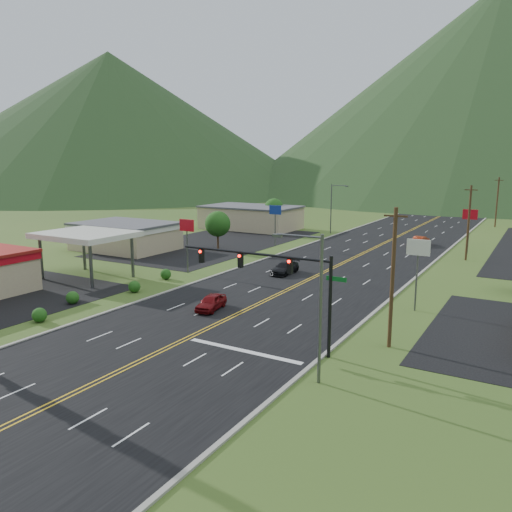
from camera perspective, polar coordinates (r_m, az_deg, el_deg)
The scene contains 24 objects.
ground at distance 30.47m, azimuth -22.46°, elevation -15.48°, with size 500.00×500.00×0.00m, color #324E1B.
road at distance 30.47m, azimuth -22.46°, elevation -15.48°, with size 20.00×460.00×0.04m, color black.
curb_east at distance 24.02m, azimuth -6.35°, elevation -22.23°, with size 0.30×460.00×0.14m, color gray.
traffic_signal at distance 34.84m, azimuth 2.39°, elevation -2.07°, with size 13.10×0.43×7.00m.
streetlight_east at distance 29.41m, azimuth 6.82°, elevation -4.85°, with size 3.28×0.25×9.00m.
streetlight_west at distance 92.86m, azimuth 8.77°, elevation 5.76°, with size 3.28×0.25×9.00m.
gas_canopy at distance 59.02m, azimuth -18.88°, elevation 2.20°, with size 10.00×8.00×5.30m.
building_west_mid at distance 77.42m, azimuth -14.70°, elevation 2.38°, with size 14.40×10.40×4.10m.
building_west_far at distance 98.57m, azimuth -0.59°, elevation 4.46°, with size 18.40×11.40×4.50m.
pole_sign_west_a at distance 59.22m, azimuth -7.91°, elevation 2.88°, with size 2.00×0.18×6.40m.
pole_sign_west_b at distance 77.56m, azimuth 2.21°, elevation 4.82°, with size 2.00×0.18×6.40m.
pole_sign_east_a at distance 45.72m, azimuth 18.03°, elevation 0.14°, with size 2.00×0.18×6.40m.
pole_sign_east_b at distance 77.02m, azimuth 23.24°, elevation 3.91°, with size 2.00×0.18×6.40m.
tree_west_a at distance 74.87m, azimuth -4.40°, elevation 3.68°, with size 3.84×3.84×5.82m.
tree_west_b at distance 100.39m, azimuth 2.06°, elevation 5.50°, with size 3.84×3.84×5.82m.
utility_pole_a at distance 36.05m, azimuth 15.34°, elevation -2.34°, with size 1.60×0.28×10.00m.
utility_pole_b at distance 72.02m, azimuth 23.12°, elevation 3.56°, with size 1.60×0.28×10.00m.
utility_pole_c at distance 111.67m, azimuth 25.84°, elevation 5.61°, with size 1.60×0.28×10.00m.
utility_pole_d at distance 151.50m, azimuth 27.14°, elevation 6.57°, with size 1.60×0.28×10.00m.
mountain_n at distance 238.91m, azimuth 25.91°, elevation 16.79°, with size 220.00×220.00×85.00m, color #21391A.
mountain_nw at distance 237.81m, azimuth -16.21°, elevation 14.42°, with size 190.00×190.00×60.00m, color #21391A.
car_red_near at distance 44.78m, azimuth -5.16°, elevation -5.33°, with size 1.62×4.02×1.37m, color maroon.
car_dark_mid at distance 58.78m, azimuth 3.31°, elevation -1.41°, with size 1.94×4.77×1.38m, color black.
car_red_far at distance 82.97m, azimuth 18.29°, elevation 1.66°, with size 1.55×4.45×1.47m, color maroon.
Camera 1 is at (22.39, -16.03, 13.05)m, focal length 35.00 mm.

